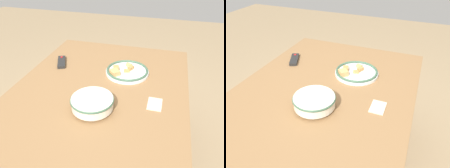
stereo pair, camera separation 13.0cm
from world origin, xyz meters
TOP-DOWN VIEW (x-y plane):
  - ground_plane at (0.00, 0.00)m, footprint 8.00×8.00m
  - dining_table at (0.00, 0.00)m, footprint 1.34×1.05m
  - noodle_bowl at (-0.20, -0.02)m, footprint 0.23×0.23m
  - food_plate at (0.22, -0.12)m, footprint 0.29×0.29m
  - tv_remote at (0.24, 0.37)m, footprint 0.18×0.12m
  - folded_napkin at (-0.07, -0.34)m, footprint 0.11×0.08m

SIDE VIEW (x-z plane):
  - ground_plane at x=0.00m, z-range 0.00..0.00m
  - dining_table at x=0.00m, z-range 0.28..0.98m
  - folded_napkin at x=-0.07m, z-range 0.70..0.71m
  - tv_remote at x=0.24m, z-range 0.70..0.73m
  - food_plate at x=0.22m, z-range 0.70..0.75m
  - noodle_bowl at x=-0.20m, z-range 0.71..0.78m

